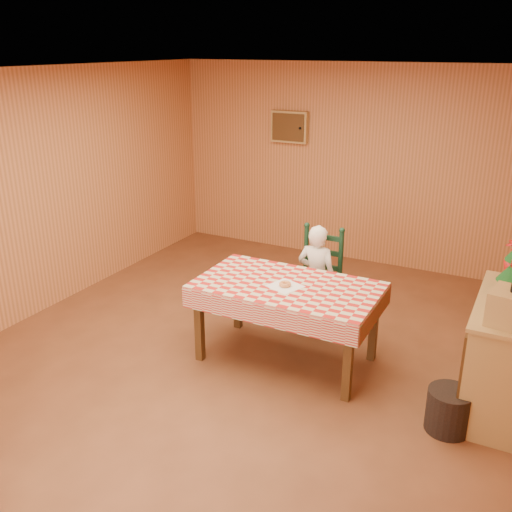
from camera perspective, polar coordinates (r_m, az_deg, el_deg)
The scene contains 9 objects.
ground at distance 5.56m, azimuth -0.96°, elevation -9.86°, with size 6.00×6.00×0.00m, color brown.
cabin_walls at distance 5.36m, azimuth 1.62°, elevation 9.92°, with size 5.10×6.05×2.65m.
dining_table at distance 5.19m, azimuth 3.14°, elevation -3.68°, with size 1.66×0.96×0.77m.
ladder_chair at distance 5.93m, azimuth 6.23°, elevation -2.52°, with size 0.44×0.40×1.08m.
seated_child at distance 5.86m, azimuth 6.05°, elevation -2.18°, with size 0.41×0.27×1.12m, color white.
napkin at distance 5.11m, azimuth 2.93°, elevation -3.03°, with size 0.26×0.26×0.00m, color white.
donut at distance 5.10m, azimuth 2.93°, elevation -2.82°, with size 0.11×0.11×0.04m, color #D98B4E.
shelf_unit at distance 5.05m, azimuth 23.55°, elevation -9.06°, with size 0.54×1.24×0.93m.
storage_bin at distance 4.76m, azimuth 18.72°, elevation -14.42°, with size 0.34×0.34×0.34m, color black.
Camera 1 is at (2.27, -4.22, 2.81)m, focal length 40.00 mm.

